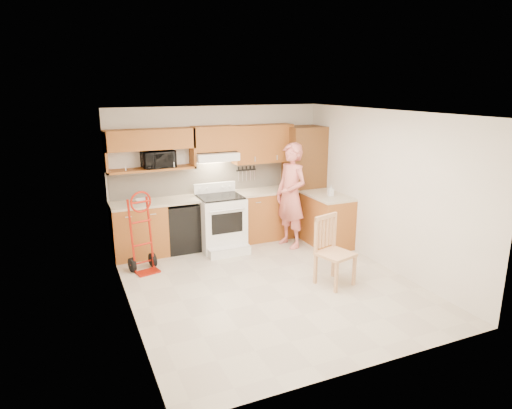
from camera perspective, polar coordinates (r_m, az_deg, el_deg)
floor at (r=6.75m, az=1.73°, el=-10.16°), size 4.00×4.50×0.02m
ceiling at (r=6.12m, az=1.92°, el=11.72°), size 4.00×4.50×0.02m
wall_back at (r=8.36m, az=-4.87°, el=3.85°), size 4.00×0.02×2.50m
wall_front at (r=4.49m, az=14.42°, el=-6.51°), size 4.00×0.02×2.50m
wall_left at (r=5.78m, az=-16.49°, el=-1.81°), size 0.02×4.50×2.50m
wall_right at (r=7.39m, az=16.04°, el=1.83°), size 0.02×4.50×2.50m
backsplash at (r=8.35m, az=-4.80°, el=3.48°), size 3.92×0.03×0.55m
lower_cab_left at (r=7.92m, az=-14.68°, el=-3.23°), size 0.90×0.60×0.90m
dishwasher at (r=8.06m, az=-9.40°, el=-2.79°), size 0.60×0.60×0.85m
lower_cab_right at (r=8.57m, az=1.18°, el=-1.32°), size 1.14×0.60×0.90m
countertop_left at (r=7.83m, az=-12.74°, el=0.29°), size 1.50×0.63×0.04m
countertop_right at (r=8.45m, az=1.20°, el=1.74°), size 1.14×0.63×0.04m
cab_return_right at (r=8.31m, az=8.97°, el=-2.05°), size 0.60×1.00×0.90m
countertop_return at (r=8.18m, az=9.10°, el=1.10°), size 0.63×1.00×0.04m
pantry_tall at (r=8.80m, az=6.06°, el=3.04°), size 0.70×0.60×2.10m
upper_cab_left at (r=7.77m, az=-13.39°, el=8.10°), size 1.50×0.33×0.34m
upper_shelf_mw at (r=7.85m, az=-13.17°, el=4.41°), size 1.50×0.33×0.04m
upper_cab_center at (r=8.06m, az=-5.38°, el=8.38°), size 0.76×0.33×0.44m
upper_cab_right at (r=8.42m, az=0.84°, el=7.77°), size 1.14×0.33×0.70m
range_hood at (r=8.04m, az=-5.18°, el=6.14°), size 0.76×0.46×0.14m
knife_strip at (r=8.51m, az=-1.23°, el=4.02°), size 0.40×0.05×0.29m
microwave at (r=7.84m, az=-12.36°, el=5.68°), size 0.57×0.42×0.29m
range at (r=7.94m, az=-4.37°, el=-1.78°), size 0.78×1.02×1.15m
person at (r=8.01m, az=4.49°, el=1.13°), size 0.59×0.77×1.89m
hand_truck at (r=7.19m, az=-14.20°, el=-3.91°), size 0.55×0.52×1.17m
dining_chair at (r=6.64m, az=10.12°, el=-5.92°), size 0.58×0.61×1.03m
soap_bottle at (r=8.08m, az=9.52°, el=1.76°), size 0.10×0.10×0.20m
bowl at (r=7.79m, az=-14.30°, el=0.47°), size 0.23×0.23×0.06m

